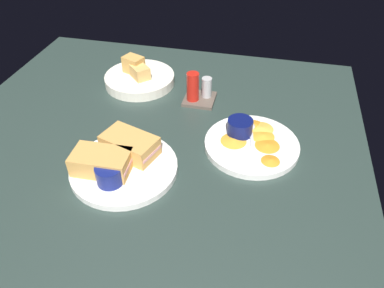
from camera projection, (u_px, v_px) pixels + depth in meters
The scene contains 12 objects.
ground_plane at pixel (149, 147), 95.91cm from camera, with size 110.00×110.00×3.00cm, color #283833.
plate_sandwich_main at pixel (124, 168), 86.62cm from camera, with size 25.13×25.13×1.60cm, color white.
sandwich_half_near at pixel (130, 145), 88.15cm from camera, with size 14.78×11.29×4.80cm.
sandwich_half_far at pixel (102, 162), 83.51cm from camera, with size 13.48×8.01×4.80cm.
ramekin_dark_sauce at pixel (109, 174), 80.60cm from camera, with size 6.03×6.03×4.31cm.
spoon_by_dark_ramekin at pixel (116, 165), 85.74cm from camera, with size 2.96×9.96×0.80cm.
plate_chips_companion at pixel (252, 145), 93.11cm from camera, with size 23.77×23.77×1.60cm, color white.
ramekin_light_gravy at pixel (240, 127), 94.02cm from camera, with size 6.51×6.51×4.15cm.
spoon_by_gravy_ramekin at pixel (251, 129), 96.21cm from camera, with size 3.00×9.96×0.80cm.
plantain_chip_scatter at pixel (257, 137), 93.73cm from camera, with size 17.12×19.05×0.60cm.
bread_basket_rear at pixel (139, 78), 116.73cm from camera, with size 21.87×21.87×8.20cm.
condiment_caddy at pixel (198, 91), 108.03cm from camera, with size 9.00×9.00×9.50cm.
Camera 1 is at (27.30, -68.86, 60.46)cm, focal length 34.55 mm.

